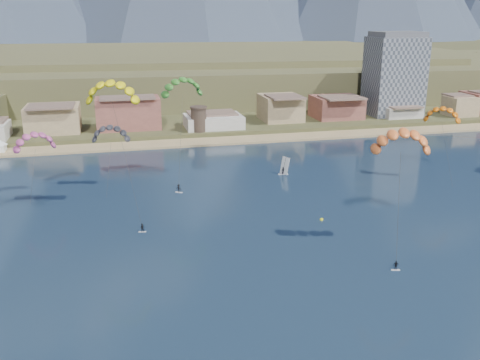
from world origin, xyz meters
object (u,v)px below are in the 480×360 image
object	(u,v)px
buoy	(321,220)
windsurfer	(284,169)
apartment_tower	(394,74)
watchtower	(199,119)
kitesurfer_yellow	(112,89)
kitesurfer_orange	(402,137)
kitesurfer_green	(182,85)

from	to	relation	value
buoy	windsurfer	bearing A→B (deg)	85.77
apartment_tower	buoy	distance (m)	118.65
windsurfer	apartment_tower	bearing A→B (deg)	43.97
watchtower	windsurfer	world-z (taller)	watchtower
kitesurfer_yellow	kitesurfer_orange	xyz separation A→B (m)	(48.17, -30.68, -5.76)
kitesurfer_green	buoy	distance (m)	50.32
watchtower	kitesurfer_yellow	bearing A→B (deg)	-112.96
kitesurfer_yellow	apartment_tower	bearing A→B (deg)	36.53
kitesurfer_orange	kitesurfer_green	xyz separation A→B (m)	(-31.06, 52.79, 3.25)
windsurfer	kitesurfer_orange	bearing A→B (deg)	-83.44
kitesurfer_orange	windsurfer	size ratio (longest dim) A/B	5.06
apartment_tower	kitesurfer_yellow	bearing A→B (deg)	-143.47
apartment_tower	kitesurfer_green	world-z (taller)	apartment_tower
watchtower	kitesurfer_green	world-z (taller)	kitesurfer_green
watchtower	kitesurfer_orange	world-z (taller)	kitesurfer_orange
watchtower	kitesurfer_yellow	size ratio (longest dim) A/B	0.29
kitesurfer_yellow	buoy	world-z (taller)	kitesurfer_yellow
apartment_tower	buoy	bearing A→B (deg)	-125.23
watchtower	kitesurfer_yellow	xyz separation A→B (m)	(-27.94, -65.96, 19.79)
kitesurfer_yellow	buoy	xyz separation A→B (m)	(40.26, -15.87, -26.04)
apartment_tower	kitesurfer_orange	xyz separation A→B (m)	(-59.76, -110.64, 2.59)
kitesurfer_yellow	windsurfer	world-z (taller)	kitesurfer_yellow
apartment_tower	kitesurfer_orange	size ratio (longest dim) A/B	1.36
apartment_tower	buoy	xyz separation A→B (m)	(-67.68, -95.83, -17.70)
watchtower	kitesurfer_orange	distance (m)	99.73
kitesurfer_orange	kitesurfer_green	distance (m)	61.34
apartment_tower	windsurfer	world-z (taller)	apartment_tower
apartment_tower	kitesurfer_yellow	distance (m)	134.59
kitesurfer_yellow	kitesurfer_green	distance (m)	28.07
kitesurfer_orange	watchtower	bearing A→B (deg)	101.83
kitesurfer_green	windsurfer	distance (m)	34.23
kitesurfer_green	buoy	xyz separation A→B (m)	(23.14, -37.99, -23.53)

